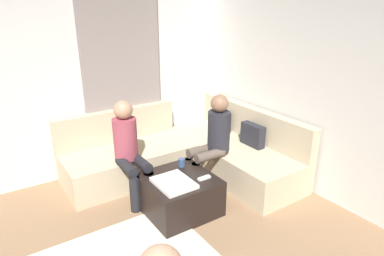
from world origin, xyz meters
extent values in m
cube|color=silver|center=(-2.94, 0.00, 1.35)|extent=(0.12, 6.00, 2.70)
cube|color=gray|center=(-2.84, 1.30, 1.25)|extent=(0.06, 1.10, 2.50)
cube|color=#C6B593|center=(-1.78, 2.41, 0.21)|extent=(2.10, 0.85, 0.42)
cube|color=#C6B593|center=(-1.78, 2.76, 0.65)|extent=(2.10, 0.14, 0.45)
cube|color=#C6B593|center=(-2.41, 1.13, 0.21)|extent=(0.85, 1.70, 0.42)
cube|color=#C6B593|center=(-2.76, 1.13, 0.65)|extent=(0.14, 1.70, 0.45)
cube|color=#26262D|center=(-2.28, 2.58, 0.54)|extent=(0.36, 0.12, 0.36)
cube|color=#26262D|center=(-1.58, 2.58, 0.54)|extent=(0.36, 0.12, 0.36)
cube|color=black|center=(-1.36, 1.27, 0.21)|extent=(0.76, 0.76, 0.42)
cube|color=white|center=(-1.26, 1.15, 0.44)|extent=(0.44, 0.36, 0.04)
cylinder|color=#334C72|center=(-1.58, 1.45, 0.47)|extent=(0.08, 0.08, 0.10)
cube|color=white|center=(-1.18, 1.49, 0.43)|extent=(0.05, 0.15, 0.02)
cylinder|color=brown|center=(-1.53, 1.63, 0.21)|extent=(0.12, 0.12, 0.42)
cylinder|color=brown|center=(-1.71, 1.63, 0.21)|extent=(0.12, 0.12, 0.42)
cylinder|color=brown|center=(-1.53, 1.83, 0.48)|extent=(0.12, 0.40, 0.12)
cylinder|color=brown|center=(-1.71, 1.83, 0.48)|extent=(0.12, 0.40, 0.12)
cylinder|color=#26262D|center=(-1.62, 2.03, 0.73)|extent=(0.28, 0.28, 0.50)
sphere|color=#8C664C|center=(-1.62, 2.03, 1.09)|extent=(0.22, 0.22, 0.22)
cylinder|color=black|center=(-1.63, 1.04, 0.21)|extent=(0.12, 0.12, 0.42)
cylinder|color=black|center=(-1.63, 0.86, 0.21)|extent=(0.12, 0.12, 0.42)
cylinder|color=black|center=(-1.83, 1.04, 0.48)|extent=(0.40, 0.12, 0.12)
cylinder|color=black|center=(-1.83, 0.86, 0.48)|extent=(0.40, 0.12, 0.12)
cylinder|color=#993F4C|center=(-2.03, 0.95, 0.73)|extent=(0.28, 0.28, 0.50)
sphere|color=tan|center=(-2.03, 0.95, 1.09)|extent=(0.22, 0.22, 0.22)
camera|label=1|loc=(1.45, -0.43, 2.22)|focal=31.31mm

